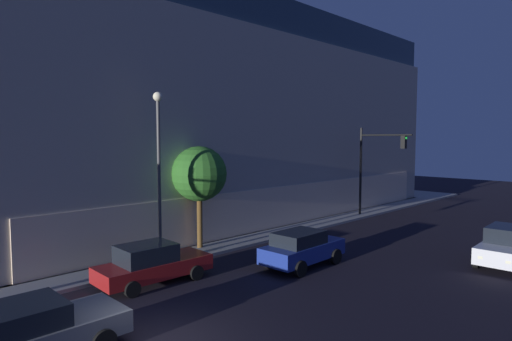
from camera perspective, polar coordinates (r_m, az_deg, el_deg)
The scene contains 8 objects.
modern_building at distance 36.39m, azimuth -8.14°, elevation 6.65°, with size 38.03×21.42×15.05m.
traffic_light_far_corner at distance 32.86m, azimuth 15.54°, elevation 1.58°, with size 0.35×4.13×6.57m.
street_lamp_sidewalk at distance 20.29m, azimuth -12.78°, elevation 1.89°, with size 0.44×0.44×7.88m.
sidewalk_tree at distance 22.71m, azimuth -7.54°, elevation -0.48°, with size 2.90×2.90×5.37m.
car_grey at distance 13.53m, azimuth -27.82°, elevation -18.35°, with size 4.75×2.23×1.59m.
car_red at distance 18.41m, azimuth -13.64°, elevation -11.92°, with size 4.72×2.14×1.65m.
car_blue at distance 20.26m, azimuth 6.11°, elevation -10.17°, with size 4.37×2.07×1.67m.
car_white at distance 23.44m, azimuth 30.30°, elevation -8.64°, with size 4.36×2.18×1.79m.
Camera 1 is at (-6.36, -10.35, 5.90)m, focal length 30.16 mm.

